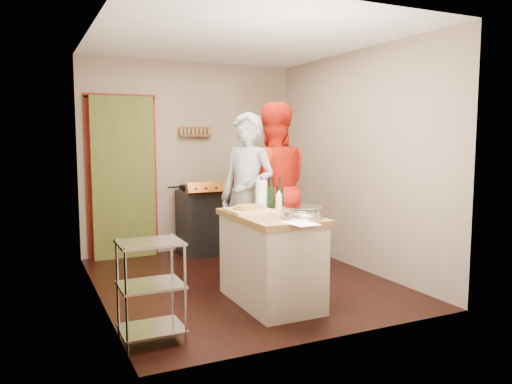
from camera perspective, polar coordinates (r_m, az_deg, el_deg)
floor at (r=5.60m, az=-1.69°, el=-10.10°), size 3.50×3.50×0.00m
back_wall at (r=6.88m, az=-12.60°, el=2.42°), size 3.00×0.44×2.60m
left_wall at (r=4.97m, az=-17.83°, el=2.76°), size 0.04×3.50×2.60m
right_wall at (r=6.13m, az=11.27°, el=3.57°), size 0.04×3.50×2.60m
ceiling at (r=5.46m, az=-1.79°, el=17.17°), size 3.00×3.50×0.02m
stove at (r=6.81m, az=-6.12°, el=-3.29°), size 0.60×0.63×1.00m
wire_shelving at (r=3.99m, az=-11.93°, el=-10.49°), size 0.48×0.40×0.80m
island at (r=4.77m, az=1.73°, el=-7.29°), size 0.67×1.30×1.17m
person_stripe at (r=5.39m, az=-1.01°, el=-0.71°), size 0.71×0.80×1.84m
person_red at (r=5.78m, az=1.81°, el=0.42°), size 1.12×0.96×1.97m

